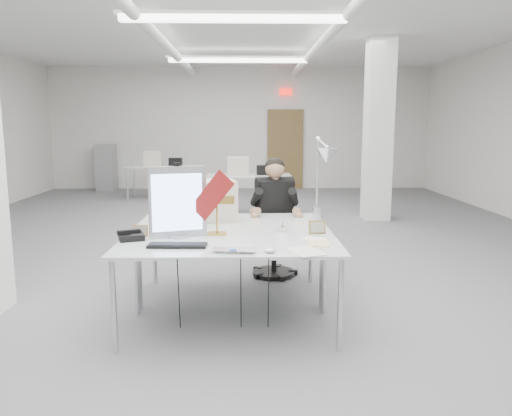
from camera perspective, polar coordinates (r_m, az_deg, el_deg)
The scene contains 23 objects.
room_shell at distance 6.55m, azimuth -2.12°, elevation 9.49°, with size 10.04×14.04×3.24m.
desk_main at distance 4.03m, azimuth -3.13°, elevation -4.14°, with size 1.80×0.90×0.03m, color silver.
desk_second at distance 4.91m, azimuth -2.78°, elevation -1.68°, with size 1.80×0.90×0.03m, color silver.
bg_desk_a at distance 9.47m, azimuth -0.83°, elevation 3.71°, with size 1.60×0.80×0.03m, color silver.
bg_desk_b at distance 11.82m, azimuth -10.68°, elevation 4.69°, with size 1.60×0.80×0.03m, color silver.
filing_cabinet at distance 13.61m, azimuth -16.76°, elevation 4.46°, with size 0.45×0.55×1.20m, color gray.
office_chair at distance 5.60m, azimuth 2.09°, elevation -2.25°, with size 0.54×0.54×1.11m, color black, non-canonical shape.
seated_person at distance 5.49m, azimuth 2.14°, elevation 1.18°, with size 0.42×0.53×0.79m, color black, non-canonical shape.
monitor at distance 4.22m, azimuth -8.94°, elevation 0.68°, with size 0.48×0.05×0.60m, color #A2A2A6.
pennant at distance 4.15m, azimuth -5.04°, elevation 1.44°, with size 0.42×0.01×0.18m, color maroon.
keyboard at distance 3.93m, azimuth -8.98°, elevation -4.24°, with size 0.45×0.15×0.02m, color black.
laptop at distance 3.68m, azimuth -2.65°, elevation -5.06°, with size 0.33×0.21×0.03m, color #B3B3B8.
mouse at distance 3.70m, azimuth 1.59°, elevation -4.88°, with size 0.09×0.06×0.04m, color silver.
bankers_lamp at distance 4.30m, azimuth -4.49°, elevation -0.80°, with size 0.30×0.12×0.34m, color #E09246, non-canonical shape.
desk_phone at distance 4.24m, azimuth -14.04°, elevation -3.23°, with size 0.20×0.18×0.05m, color black.
picture_frame_left at distance 4.35m, azimuth -13.07°, elevation -2.54°, with size 0.13×0.01×0.10m, color tan.
picture_frame_right at distance 4.37m, azimuth 7.00°, elevation -2.17°, with size 0.15×0.01×0.12m, color olive.
desk_clock at distance 4.43m, azimuth 3.02°, elevation -2.07°, with size 0.10×0.10×0.03m, color silver.
paper_stack_a at distance 3.75m, azimuth 5.73°, elevation -4.96°, with size 0.21×0.30×0.01m, color silver.
paper_stack_b at distance 4.01m, azimuth 7.17°, elevation -4.05°, with size 0.16×0.22×0.01m, color #E1C586.
paper_stack_c at distance 4.16m, azimuth 6.73°, elevation -3.55°, with size 0.19×0.13×0.01m, color silver.
beige_monitor at distance 4.95m, azimuth -5.02°, elevation 0.89°, with size 0.42×0.40×0.40m, color beige.
architect_lamp at distance 4.74m, azimuth 7.46°, elevation 4.00°, with size 0.26×0.76×0.98m, color silver, non-canonical shape.
Camera 1 is at (0.14, -6.42, 1.69)m, focal length 35.00 mm.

